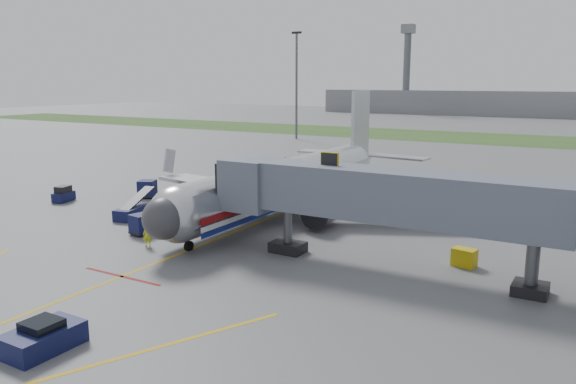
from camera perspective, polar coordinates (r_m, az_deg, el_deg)
The scene contains 16 objects.
ground at distance 37.22m, azimuth -12.03°, elevation -6.59°, with size 400.00×400.00×0.00m, color #565659.
grass_strip at distance 119.05m, azimuth 18.51°, elevation 5.25°, with size 300.00×25.00×0.01m, color #2D4C1E.
apron_markings at distance 32.47m, azimuth -20.93°, elevation -9.77°, with size 21.52×50.00×0.01m.
airliner at distance 48.57m, azimuth -0.03°, elevation 1.05°, with size 32.10×35.67×10.25m.
jet_bridge at distance 33.70m, azimuth 10.12°, elevation -0.52°, with size 25.30×4.00×6.90m.
light_mast_left at distance 110.23m, azimuth 0.87°, elevation 11.00°, with size 2.00×0.44×20.40m.
distant_terminal at distance 199.11m, azimuth 20.60°, elevation 8.45°, with size 120.00×14.00×8.00m, color slate.
control_tower at distance 201.60m, azimuth 11.99°, elevation 12.73°, with size 4.00×4.00×30.00m.
pushback_tug at distance 26.65m, azimuth -23.63°, elevation -13.39°, with size 1.96×3.18×1.32m.
baggage_tug at distance 57.10m, azimuth -21.85°, elevation -0.25°, with size 1.59×2.34×1.50m.
baggage_cart_a at distance 43.02m, azimuth -14.67°, elevation -3.20°, with size 1.67×1.67×1.54m.
baggage_cart_b at distance 56.26m, azimuth -9.83°, elevation 0.47°, with size 1.75×1.75×1.73m.
baggage_cart_c at distance 56.38m, azimuth -14.10°, elevation 0.31°, with size 2.11×2.11×1.72m.
belt_loader at distance 48.58m, azimuth -15.40°, elevation -1.88°, with size 2.16×4.68×2.21m.
ground_power_cart at distance 36.41m, azimuth 17.47°, elevation -6.37°, with size 1.53×1.16×1.11m.
ramp_worker at distance 39.84m, azimuth -14.09°, elevation -4.23°, with size 0.62×0.40×1.69m, color #C7D819.
Camera 1 is at (24.10, -26.04, 11.24)m, focal length 35.00 mm.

